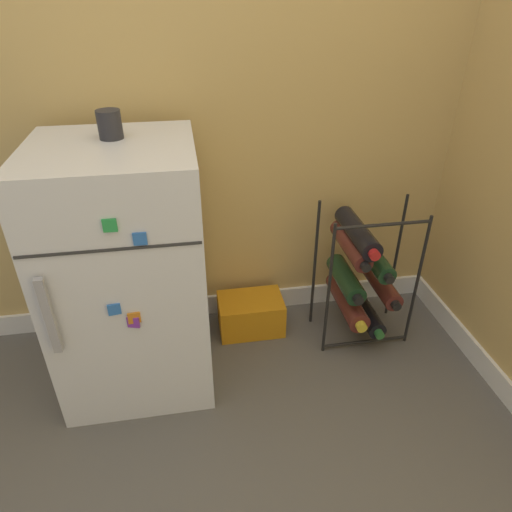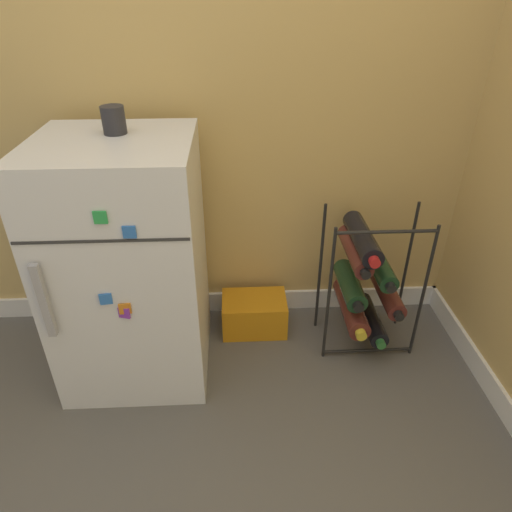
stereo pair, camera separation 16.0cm
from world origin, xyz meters
The scene contains 5 objects.
ground_plane centered at (0.00, 0.00, 0.00)m, with size 14.00×14.00×0.00m, color #56544F.
mini_fridge centered at (-0.34, 0.23, 0.43)m, with size 0.49×0.50×0.86m.
wine_rack centered at (0.50, 0.30, 0.29)m, with size 0.36×0.33×0.57m.
soda_box centered at (0.09, 0.40, 0.07)m, with size 0.26×0.18×0.15m.
fridge_top_cup centered at (-0.33, 0.30, 0.91)m, with size 0.07×0.07×0.08m.
Camera 2 is at (0.02, -1.10, 1.26)m, focal length 32.00 mm.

